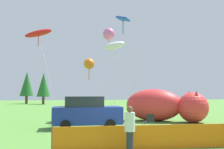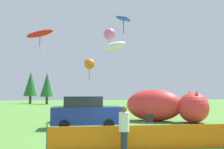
# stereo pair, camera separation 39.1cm
# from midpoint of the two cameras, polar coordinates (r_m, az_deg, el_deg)

# --- Properties ---
(ground_plane) EXTENTS (120.00, 120.00, 0.00)m
(ground_plane) POSITION_cam_midpoint_polar(r_m,az_deg,el_deg) (14.25, 1.12, -12.98)
(ground_plane) COLOR #548C38
(parked_car) EXTENTS (4.26, 1.98, 1.96)m
(parked_car) POSITION_cam_midpoint_polar(r_m,az_deg,el_deg) (15.73, -6.59, -8.59)
(parked_car) COLOR navy
(parked_car) RESTS_ON ground
(folding_chair) EXTENTS (0.57, 0.57, 0.94)m
(folding_chair) POSITION_cam_midpoint_polar(r_m,az_deg,el_deg) (15.02, 7.81, -10.34)
(folding_chair) COLOR black
(folding_chair) RESTS_ON ground
(inflatable_cat) EXTENTS (6.07, 4.88, 2.46)m
(inflatable_cat) POSITION_cam_midpoint_polar(r_m,az_deg,el_deg) (19.53, 11.11, -7.16)
(inflatable_cat) COLOR red
(inflatable_cat) RESTS_ON ground
(safety_fence) EXTENTS (9.97, 0.25, 1.02)m
(safety_fence) POSITION_cam_midpoint_polar(r_m,az_deg,el_deg) (10.42, 14.39, -13.54)
(safety_fence) COLOR orange
(safety_fence) RESTS_ON ground
(spectator_in_white_shirt) EXTENTS (0.37, 0.37, 1.70)m
(spectator_in_white_shirt) POSITION_cam_midpoint_polar(r_m,az_deg,el_deg) (9.09, 2.83, -12.11)
(spectator_in_white_shirt) COLOR #2D2D38
(spectator_in_white_shirt) RESTS_ON ground
(kite_blue_box) EXTENTS (2.22, 1.44, 8.51)m
(kite_blue_box) POSITION_cam_midpoint_polar(r_m,az_deg,el_deg) (21.20, 2.06, 12.15)
(kite_blue_box) COLOR silver
(kite_blue_box) RESTS_ON ground
(kite_red_lizard) EXTENTS (3.50, 2.48, 8.63)m
(kite_red_lizard) POSITION_cam_midpoint_polar(r_m,az_deg,el_deg) (25.63, -16.88, 8.97)
(kite_red_lizard) COLOR silver
(kite_red_lizard) RESTS_ON ground
(kite_orange_flower) EXTENTS (2.90, 0.86, 4.91)m
(kite_orange_flower) POSITION_cam_midpoint_polar(r_m,az_deg,el_deg) (19.86, -5.81, 2.42)
(kite_orange_flower) COLOR silver
(kite_orange_flower) RESTS_ON ground
(kite_pink_octopus) EXTENTS (1.12, 1.05, 7.83)m
(kite_pink_octopus) POSITION_cam_midpoint_polar(r_m,az_deg,el_deg) (22.09, -1.23, 9.20)
(kite_pink_octopus) COLOR silver
(kite_pink_octopus) RESTS_ON ground
(kite_white_ghost) EXTENTS (3.69, 1.71, 6.76)m
(kite_white_ghost) POSITION_cam_midpoint_polar(r_m,az_deg,el_deg) (21.41, 0.10, 6.61)
(kite_white_ghost) COLOR silver
(kite_white_ghost) RESTS_ON ground
(horizon_tree_east) EXTENTS (2.65, 2.65, 6.32)m
(horizon_tree_east) POSITION_cam_midpoint_polar(r_m,az_deg,el_deg) (52.16, -19.09, -2.07)
(horizon_tree_east) COLOR brown
(horizon_tree_east) RESTS_ON ground
(horizon_tree_west) EXTENTS (2.50, 2.50, 5.97)m
(horizon_tree_west) POSITION_cam_midpoint_polar(r_m,az_deg,el_deg) (49.04, -15.59, -2.27)
(horizon_tree_west) COLOR brown
(horizon_tree_west) RESTS_ON ground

